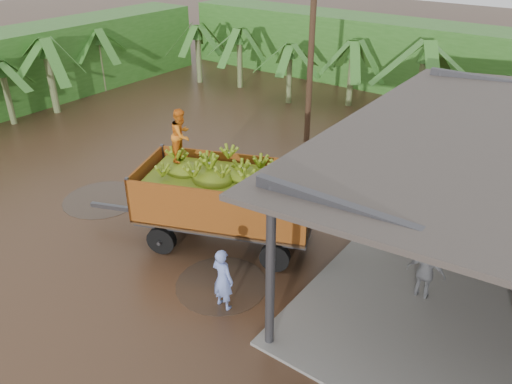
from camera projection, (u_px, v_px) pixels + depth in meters
ground at (202, 204)px, 16.45m from camera, size 100.00×100.00×0.00m
hedge_north at (364, 50)px, 27.92m from camera, size 22.00×3.00×3.60m
hedge_west at (49, 62)px, 25.68m from camera, size 3.00×18.00×3.60m
banana_trailer at (226, 196)px, 13.93m from camera, size 6.78×4.02×3.77m
man_blue at (223, 279)px, 11.76m from camera, size 0.63×0.44×1.65m
man_grey at (426, 273)px, 12.02m from camera, size 0.96×0.47×1.58m
utility_pole at (312, 34)px, 19.03m from camera, size 1.20×0.24×8.70m
banana_plants at (204, 84)px, 22.32m from camera, size 24.89×21.12×4.01m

